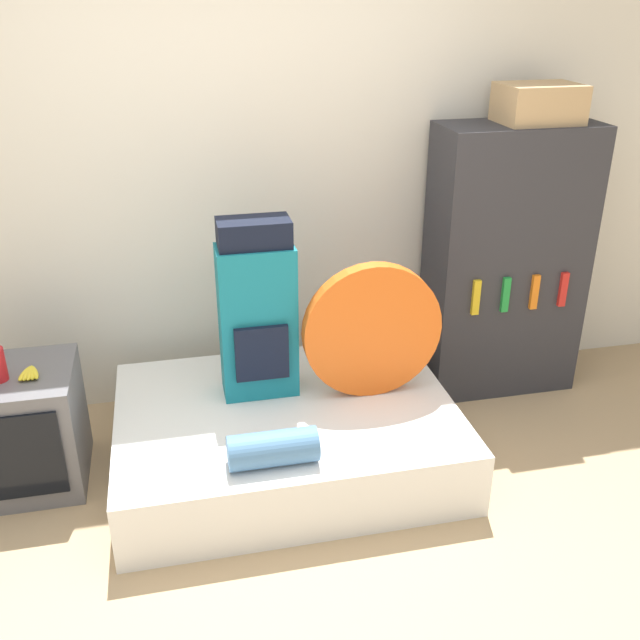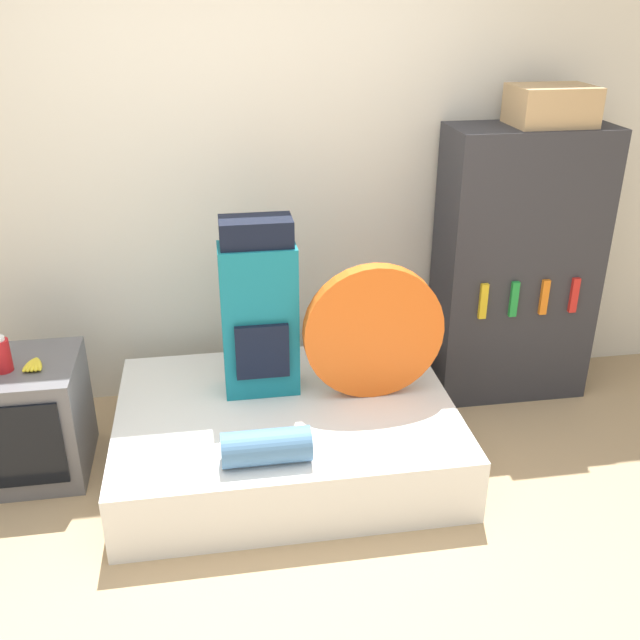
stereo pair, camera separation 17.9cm
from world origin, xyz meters
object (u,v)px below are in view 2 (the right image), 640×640
(backpack, at_px, (259,311))
(television, at_px, (26,419))
(tent_bag, at_px, (374,332))
(bookshelf, at_px, (516,266))
(sleeping_roll, at_px, (265,447))
(canister, at_px, (1,355))
(cardboard_box, at_px, (551,105))

(backpack, distance_m, television, 1.24)
(tent_bag, xyz_separation_m, bookshelf, (0.92, 0.48, 0.10))
(sleeping_roll, distance_m, television, 1.25)
(canister, bearing_deg, backpack, 4.85)
(sleeping_roll, relative_size, television, 0.65)
(tent_bag, xyz_separation_m, canister, (-1.73, 0.04, 0.00))
(backpack, bearing_deg, television, -177.22)
(canister, distance_m, bookshelf, 2.69)
(tent_bag, relative_size, sleeping_roll, 1.79)
(television, bearing_deg, canister, -129.21)
(bookshelf, bearing_deg, tent_bag, -152.26)
(tent_bag, distance_m, bookshelf, 1.05)
(backpack, xyz_separation_m, sleeping_roll, (-0.04, -0.62, -0.36))
(tent_bag, distance_m, sleeping_roll, 0.80)
(backpack, distance_m, sleeping_roll, 0.72)
(backpack, height_order, tent_bag, backpack)
(tent_bag, height_order, television, tent_bag)
(bookshelf, bearing_deg, cardboard_box, -2.81)
(cardboard_box, bearing_deg, sleeping_roll, -148.54)
(television, relative_size, cardboard_box, 1.46)
(sleeping_roll, height_order, television, television)
(tent_bag, height_order, canister, tent_bag)
(bookshelf, bearing_deg, canister, -170.42)
(backpack, bearing_deg, tent_bag, -14.37)
(tent_bag, height_order, cardboard_box, cardboard_box)
(television, bearing_deg, cardboard_box, 8.42)
(television, distance_m, cardboard_box, 3.04)
(tent_bag, distance_m, canister, 1.73)
(sleeping_roll, distance_m, cardboard_box, 2.23)
(backpack, distance_m, cardboard_box, 1.81)
(tent_bag, xyz_separation_m, cardboard_box, (1.00, 0.48, 0.97))
(bookshelf, bearing_deg, television, -171.24)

